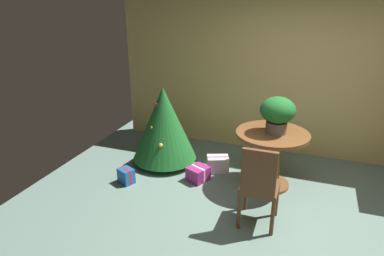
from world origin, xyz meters
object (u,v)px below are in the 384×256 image
gift_box_blue (126,176)px  gift_box_cream (218,164)px  holiday_tree (164,124)px  gift_box_purple (198,174)px  wooden_chair_near (259,184)px  flower_vase (277,112)px  round_dining_table (271,153)px

gift_box_blue → gift_box_cream: 1.34m
holiday_tree → gift_box_purple: (0.67, -0.35, -0.54)m
holiday_tree → gift_box_blue: holiday_tree is taller
wooden_chair_near → gift_box_blue: wooden_chair_near is taller
gift_box_purple → gift_box_cream: gift_box_cream is taller
gift_box_cream → gift_box_purple: bearing=-117.1°
flower_vase → holiday_tree: 1.70m
round_dining_table → holiday_tree: holiday_tree is taller
holiday_tree → gift_box_purple: holiday_tree is taller
round_dining_table → flower_vase: (0.04, 0.01, 0.57)m
holiday_tree → gift_box_purple: bearing=-27.8°
flower_vase → wooden_chair_near: 1.09m
flower_vase → gift_box_purple: 1.38m
flower_vase → gift_box_cream: (-0.80, 0.14, -0.94)m
wooden_chair_near → round_dining_table: bearing=90.0°
round_dining_table → wooden_chair_near: bearing=-90.0°
flower_vase → gift_box_blue: size_ratio=1.88×
gift_box_blue → round_dining_table: bearing=18.4°
round_dining_table → wooden_chair_near: size_ratio=0.97×
round_dining_table → holiday_tree: 1.63m
wooden_chair_near → gift_box_blue: size_ratio=3.88×
wooden_chair_near → holiday_tree: bearing=145.9°
gift_box_purple → holiday_tree: bearing=152.2°
wooden_chair_near → gift_box_blue: bearing=169.8°
gift_box_purple → gift_box_cream: 0.40m
holiday_tree → round_dining_table: bearing=-5.1°
round_dining_table → gift_box_cream: round_dining_table is taller
round_dining_table → gift_box_cream: (-0.76, 0.15, -0.37)m
flower_vase → wooden_chair_near: flower_vase is taller
gift_box_blue → flower_vase: bearing=18.3°
gift_box_purple → gift_box_blue: gift_box_blue is taller
gift_box_blue → gift_box_cream: size_ratio=0.69×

